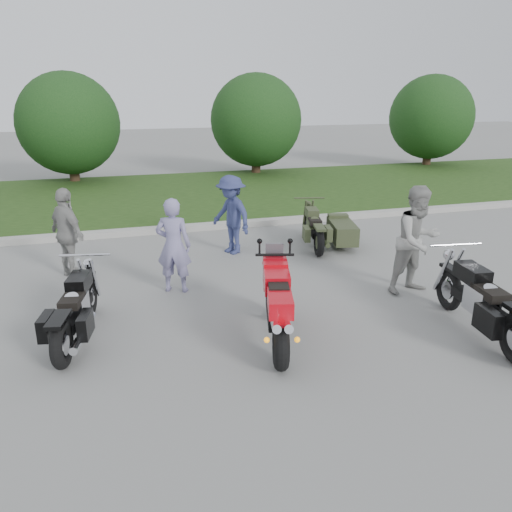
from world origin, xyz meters
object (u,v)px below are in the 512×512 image
object	(u,v)px
sportbike_red	(278,303)
cruiser_left	(75,313)
cruiser_right	(486,306)
cruiser_sidecar	(331,231)
person_denim	(231,215)
person_stripe	(174,246)
person_back	(68,233)
person_grey	(418,240)

from	to	relation	value
sportbike_red	cruiser_left	world-z (taller)	sportbike_red
sportbike_red	cruiser_right	size ratio (longest dim) A/B	0.86
cruiser_sidecar	person_denim	distance (m)	2.29
sportbike_red	person_stripe	world-z (taller)	person_stripe
cruiser_right	person_back	xyz separation A→B (m)	(-5.79, 4.23, 0.37)
cruiser_sidecar	cruiser_right	bearing A→B (deg)	-72.94
sportbike_red	cruiser_right	distance (m)	2.96
cruiser_left	person_denim	distance (m)	4.49
cruiser_sidecar	person_grey	bearing A→B (deg)	-70.41
person_denim	cruiser_left	bearing A→B (deg)	-69.08
sportbike_red	cruiser_sidecar	world-z (taller)	sportbike_red
cruiser_sidecar	person_grey	size ratio (longest dim) A/B	1.10
sportbike_red	person_back	bearing A→B (deg)	144.21
sportbike_red	cruiser_sidecar	distance (m)	4.67
cruiser_left	person_stripe	size ratio (longest dim) A/B	1.31
cruiser_left	sportbike_red	bearing A→B (deg)	-5.77
person_back	cruiser_left	bearing A→B (deg)	151.33
sportbike_red	person_denim	xyz separation A→B (m)	(0.34, 4.11, 0.25)
cruiser_left	person_stripe	bearing A→B (deg)	54.25
sportbike_red	person_denim	world-z (taller)	person_denim
cruiser_sidecar	person_grey	xyz separation A→B (m)	(0.32, -2.80, 0.56)
cruiser_right	person_denim	world-z (taller)	person_denim
cruiser_sidecar	person_stripe	bearing A→B (deg)	-143.31
person_denim	cruiser_sidecar	bearing A→B (deg)	58.14
cruiser_right	person_denim	distance (m)	5.43
cruiser_right	cruiser_sidecar	xyz separation A→B (m)	(-0.32, 4.57, -0.10)
cruiser_right	person_back	bearing A→B (deg)	151.19
cruiser_left	person_grey	size ratio (longest dim) A/B	1.16
person_back	sportbike_red	bearing A→B (deg)	-173.92
cruiser_left	cruiser_sidecar	size ratio (longest dim) A/B	1.06
person_grey	cruiser_right	bearing A→B (deg)	-100.13
sportbike_red	person_grey	world-z (taller)	person_grey
cruiser_left	person_stripe	world-z (taller)	person_stripe
person_denim	cruiser_right	bearing A→B (deg)	1.55
sportbike_red	cruiser_left	distance (m)	2.82
person_denim	person_back	size ratio (longest dim) A/B	0.99
sportbike_red	person_back	world-z (taller)	person_back
cruiser_left	person_grey	xyz separation A→B (m)	(5.58, 0.28, 0.51)
sportbike_red	person_denim	bearing A→B (deg)	100.22
cruiser_sidecar	person_grey	world-z (taller)	person_grey
cruiser_right	person_stripe	size ratio (longest dim) A/B	1.45
sportbike_red	cruiser_right	xyz separation A→B (m)	(2.88, -0.67, -0.12)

